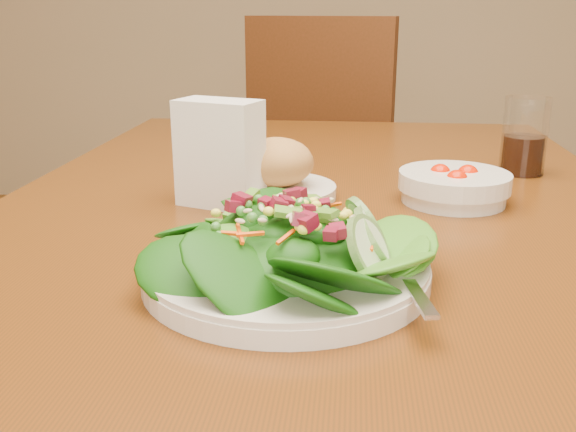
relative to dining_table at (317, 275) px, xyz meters
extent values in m
cube|color=#5A2909|center=(0.00, 0.00, 0.08)|extent=(0.90, 1.40, 0.04)
cylinder|color=#4B220F|center=(-0.39, 0.64, -0.29)|extent=(0.07, 0.07, 0.71)
cylinder|color=#4B220F|center=(0.39, 0.64, -0.29)|extent=(0.07, 0.07, 0.71)
cube|color=#4B220F|center=(0.01, 1.18, -0.18)|extent=(0.58, 0.58, 0.04)
cylinder|color=#4B220F|center=(0.26, 1.30, -0.43)|extent=(0.04, 0.04, 0.45)
cylinder|color=#4B220F|center=(-0.11, 1.42, -0.43)|extent=(0.04, 0.04, 0.45)
cylinder|color=#4B220F|center=(0.13, 0.93, -0.43)|extent=(0.04, 0.04, 0.45)
cylinder|color=#4B220F|center=(-0.24, 1.05, -0.43)|extent=(0.04, 0.04, 0.45)
cube|color=#4B220F|center=(-0.06, 0.97, 0.09)|extent=(0.42, 0.17, 0.50)
cylinder|color=silver|center=(-0.02, -0.25, 0.11)|extent=(0.28, 0.28, 0.02)
ellipsoid|color=#0F3806|center=(-0.02, -0.25, 0.14)|extent=(0.19, 0.19, 0.04)
cube|color=silver|center=(0.10, -0.28, 0.12)|extent=(0.05, 0.18, 0.01)
cylinder|color=silver|center=(-0.06, 0.04, 0.11)|extent=(0.17, 0.17, 0.02)
ellipsoid|color=tan|center=(-0.06, 0.04, 0.15)|extent=(0.11, 0.11, 0.07)
cylinder|color=silver|center=(0.18, 0.04, 0.12)|extent=(0.15, 0.15, 0.04)
sphere|color=red|center=(0.20, 0.05, 0.14)|extent=(0.03, 0.03, 0.03)
sphere|color=red|center=(0.17, 0.05, 0.14)|extent=(0.03, 0.03, 0.03)
sphere|color=red|center=(0.18, 0.02, 0.14)|extent=(0.03, 0.03, 0.03)
cylinder|color=silver|center=(0.32, 0.22, 0.16)|extent=(0.07, 0.07, 0.12)
cylinder|color=black|center=(0.32, 0.22, 0.13)|extent=(0.06, 0.06, 0.06)
cube|color=white|center=(-0.13, 0.00, 0.17)|extent=(0.12, 0.09, 0.14)
cube|color=white|center=(-0.13, 0.00, 0.18)|extent=(0.10, 0.08, 0.12)
camera|label=1|loc=(0.04, -0.83, 0.36)|focal=40.00mm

